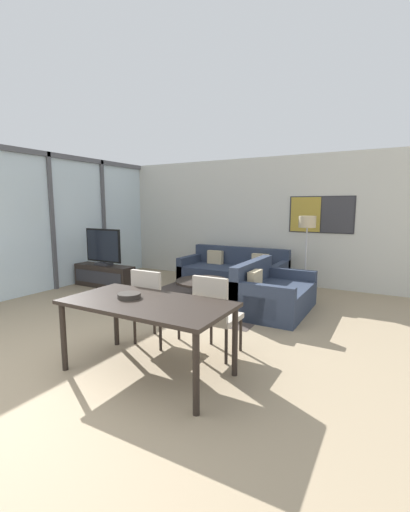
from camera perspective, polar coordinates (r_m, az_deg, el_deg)
name	(u,v)px	position (r m, az deg, el deg)	size (l,w,h in m)	color
ground_plane	(27,394)	(3.80, -27.59, -19.69)	(24.00, 24.00, 0.00)	#9E896B
wall_back	(255,220)	(7.98, 8.31, 5.92)	(7.63, 0.09, 2.80)	silver
window_wall_left	(51,216)	(7.72, -24.29, 6.16)	(0.07, 5.68, 2.80)	silver
area_rug	(203,300)	(6.35, -0.41, -7.42)	(2.62, 2.15, 0.01)	#473D38
tv_console	(104,276)	(7.68, -16.42, -3.20)	(1.42, 0.39, 0.47)	black
television	(103,247)	(7.59, -16.60, 1.37)	(0.94, 0.20, 0.78)	#2D2D33
sofa_main	(234,273)	(7.50, 4.87, -2.92)	(2.25, 1.00, 0.82)	#2D384C
sofa_side	(271,295)	(5.80, 10.92, -6.40)	(1.00, 1.55, 0.82)	#2D384C
coffee_table	(203,285)	(6.28, -0.41, -4.91)	(0.98, 0.98, 0.38)	black
dining_table	(147,308)	(3.57, -9.64, -8.61)	(1.74, 0.89, 0.77)	black
dining_chair_left	(153,303)	(4.34, -8.74, -7.73)	(0.46, 0.46, 0.96)	#B2A899
dining_chair_centre	(215,312)	(3.95, 1.68, -9.28)	(0.46, 0.46, 0.96)	#B2A899
fruit_bowl	(129,295)	(3.70, -12.54, -6.40)	(0.25, 0.25, 0.05)	#332D28
floor_lamp	(307,229)	(6.85, 16.64, 4.35)	(0.32, 0.32, 1.54)	#2D2D33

